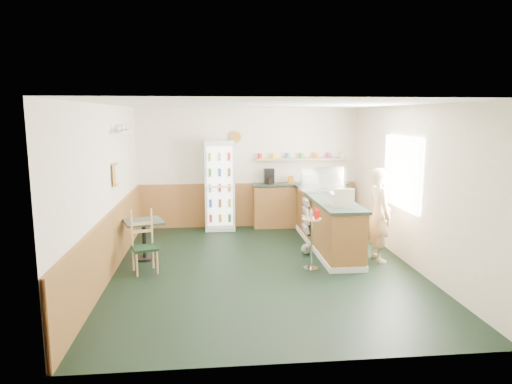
{
  "coord_description": "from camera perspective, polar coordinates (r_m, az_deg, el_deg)",
  "views": [
    {
      "loc": [
        -0.87,
        -7.29,
        2.53
      ],
      "look_at": [
        -0.07,
        0.6,
        1.19
      ],
      "focal_mm": 32.0,
      "sensor_mm": 36.0,
      "label": 1
    }
  ],
  "objects": [
    {
      "name": "cafe_chair",
      "position": [
        7.7,
        -13.7,
        -5.77
      ],
      "size": [
        0.48,
        0.48,
        1.02
      ],
      "rotation": [
        0.0,
        0.0,
        0.33
      ],
      "color": "black",
      "rests_on": "ground"
    },
    {
      "name": "condiment_stand",
      "position": [
        7.59,
        6.98,
        -4.77
      ],
      "size": [
        0.32,
        0.32,
        1.0
      ],
      "rotation": [
        0.0,
        0.0,
        -0.17
      ],
      "color": "silver",
      "rests_on": "ground"
    },
    {
      "name": "room_envelope",
      "position": [
        8.11,
        -1.21,
        2.43
      ],
      "size": [
        5.04,
        6.02,
        2.72
      ],
      "color": "white",
      "rests_on": "ground"
    },
    {
      "name": "newspaper_rack",
      "position": [
        9.01,
        6.29,
        -3.03
      ],
      "size": [
        0.09,
        0.44,
        0.69
      ],
      "color": "black",
      "rests_on": "ground"
    },
    {
      "name": "ground",
      "position": [
        7.77,
        0.96,
        -9.45
      ],
      "size": [
        6.0,
        6.0,
        0.0
      ],
      "primitive_type": "plane",
      "color": "black",
      "rests_on": "ground"
    },
    {
      "name": "display_case",
      "position": [
        9.18,
        8.25,
        1.49
      ],
      "size": [
        0.88,
        0.46,
        0.5
      ],
      "color": "silver",
      "rests_on": "service_counter"
    },
    {
      "name": "shopkeeper",
      "position": [
        8.22,
        15.17,
        -2.77
      ],
      "size": [
        0.43,
        0.57,
        1.64
      ],
      "primitive_type": "imported",
      "rotation": [
        0.0,
        0.0,
        1.64
      ],
      "color": "tan",
      "rests_on": "ground"
    },
    {
      "name": "drinks_fridge",
      "position": [
        10.15,
        -4.58,
        0.83
      ],
      "size": [
        0.66,
        0.54,
        1.99
      ],
      "color": "white",
      "rests_on": "ground"
    },
    {
      "name": "cafe_table",
      "position": [
        8.31,
        -13.83,
        -4.89
      ],
      "size": [
        0.81,
        0.81,
        0.7
      ],
      "rotation": [
        0.0,
        0.0,
        0.32
      ],
      "color": "black",
      "rests_on": "ground"
    },
    {
      "name": "dog_doorstop",
      "position": [
        8.5,
        6.32,
        -7.05
      ],
      "size": [
        0.19,
        0.24,
        0.23
      ],
      "rotation": [
        0.0,
        0.0,
        -0.36
      ],
      "color": "gray",
      "rests_on": "ground"
    },
    {
      "name": "cash_register",
      "position": [
        7.9,
        10.62,
        -0.9
      ],
      "size": [
        0.41,
        0.43,
        0.21
      ],
      "primitive_type": "cube",
      "rotation": [
        0.0,
        0.0,
        -0.12
      ],
      "color": "beige",
      "rests_on": "service_counter"
    },
    {
      "name": "back_counter",
      "position": [
        10.49,
        5.63,
        -1.39
      ],
      "size": [
        2.24,
        0.42,
        1.69
      ],
      "color": "#A96736",
      "rests_on": "ground"
    },
    {
      "name": "service_counter",
      "position": [
        8.9,
        8.84,
        -4.0
      ],
      "size": [
        0.68,
        3.01,
        1.01
      ],
      "color": "#A96736",
      "rests_on": "ground"
    }
  ]
}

